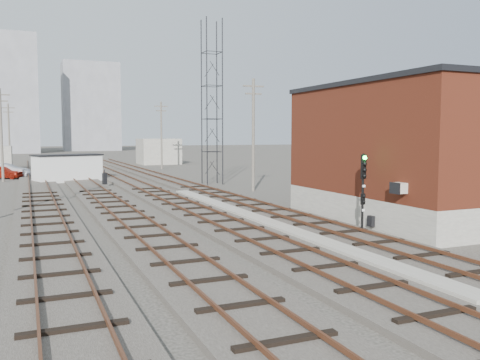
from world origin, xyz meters
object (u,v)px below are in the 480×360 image
switch_stand (105,179)px  site_trailer (68,168)px  car_red (3,172)px  signal_mast (363,188)px  car_silver (6,171)px

switch_stand → site_trailer: bearing=92.9°
site_trailer → car_red: site_trailer is taller
signal_mast → car_silver: 43.16m
site_trailer → switch_stand: bearing=-85.4°
site_trailer → car_silver: 8.89m
switch_stand → car_red: 15.14m
site_trailer → signal_mast: bearing=-90.0°
switch_stand → car_silver: car_silver is taller
switch_stand → car_red: size_ratio=0.35×
signal_mast → site_trailer: size_ratio=0.54×
switch_stand → site_trailer: size_ratio=0.21×
switch_stand → site_trailer: (-2.61, 6.49, 0.68)m
switch_stand → car_red: switch_stand is taller
site_trailer → car_red: size_ratio=1.67×
car_silver → car_red: bearing=-178.5°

